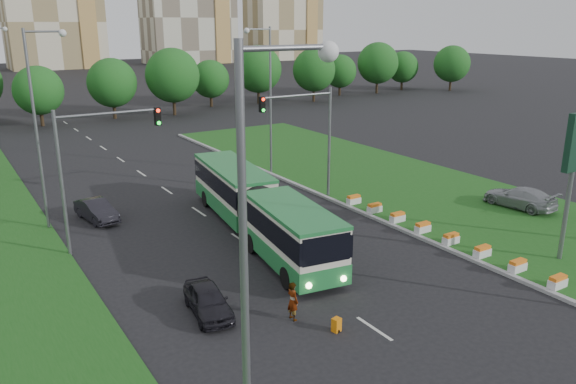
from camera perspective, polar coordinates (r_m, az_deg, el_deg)
ground at (r=30.25m, az=5.59°, el=-7.21°), size 360.00×360.00×0.00m
grass_median at (r=44.05m, az=12.58°, el=0.32°), size 14.00×60.00×0.15m
median_kerb at (r=39.60m, az=5.41°, el=-1.19°), size 0.30×60.00×0.18m
lane_markings at (r=45.67m, az=-13.10°, el=0.77°), size 0.20×100.00×0.01m
flower_planters at (r=34.16m, az=14.85°, el=-4.03°), size 1.10×15.90×0.60m
traffic_mast_median at (r=39.15m, az=2.33°, el=6.61°), size 5.76×0.32×8.00m
traffic_mast_left at (r=32.14m, az=-19.42°, el=3.40°), size 5.76×0.32×8.00m
street_lamps at (r=35.24m, az=-8.17°, el=6.39°), size 36.00×60.00×12.00m
tree_line at (r=81.69m, az=-13.10°, el=10.92°), size 120.00×8.00×9.00m
articulated_bus at (r=33.32m, az=-3.37°, el=-1.58°), size 2.74×17.60×2.90m
car_left_near at (r=25.22m, az=-8.13°, el=-10.83°), size 2.06×3.97×1.29m
car_left_far at (r=38.29m, az=-18.88°, el=-1.76°), size 2.08×4.28×1.35m
car_median at (r=41.40m, az=22.48°, el=-0.50°), size 2.49×5.11×1.43m
pedestrian at (r=24.43m, az=0.48°, el=-11.01°), size 0.47×0.67×1.74m
shopping_trolley at (r=23.93m, az=4.95°, el=-13.30°), size 0.35×0.37×0.60m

